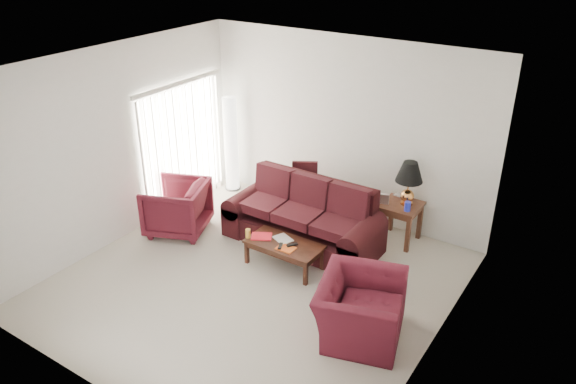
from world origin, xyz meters
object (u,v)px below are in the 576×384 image
object	(u,v)px
armchair_right	(360,309)
coffee_table	(284,254)
sofa	(302,215)
armchair_left	(177,208)
end_table	(400,222)
floor_lamp	(231,144)

from	to	relation	value
armchair_right	coffee_table	bearing A→B (deg)	49.30
sofa	armchair_left	size ratio (longest dim) A/B	2.60
sofa	end_table	size ratio (longest dim) A/B	3.78
armchair_right	coffee_table	world-z (taller)	armchair_right
end_table	coffee_table	bearing A→B (deg)	-124.75
armchair_left	floor_lamp	bearing A→B (deg)	165.97
end_table	armchair_left	xyz separation A→B (m)	(-3.09, -1.67, 0.10)
armchair_right	coffee_table	xyz separation A→B (m)	(-1.57, 0.73, -0.17)
armchair_left	coffee_table	distance (m)	2.01
end_table	coffee_table	xyz separation A→B (m)	(-1.10, -1.58, -0.13)
end_table	coffee_table	world-z (taller)	end_table
end_table	armchair_right	world-z (taller)	armchair_right
armchair_left	armchair_right	world-z (taller)	armchair_left
armchair_left	coffee_table	xyz separation A→B (m)	(1.99, 0.09, -0.23)
sofa	floor_lamp	distance (m)	2.36
coffee_table	floor_lamp	bearing A→B (deg)	161.34
end_table	coffee_table	size ratio (longest dim) A/B	0.58
floor_lamp	armchair_right	size ratio (longest dim) A/B	1.59
coffee_table	end_table	bearing A→B (deg)	72.67
sofa	coffee_table	distance (m)	0.75
sofa	floor_lamp	world-z (taller)	floor_lamp
floor_lamp	coffee_table	bearing A→B (deg)	-36.08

